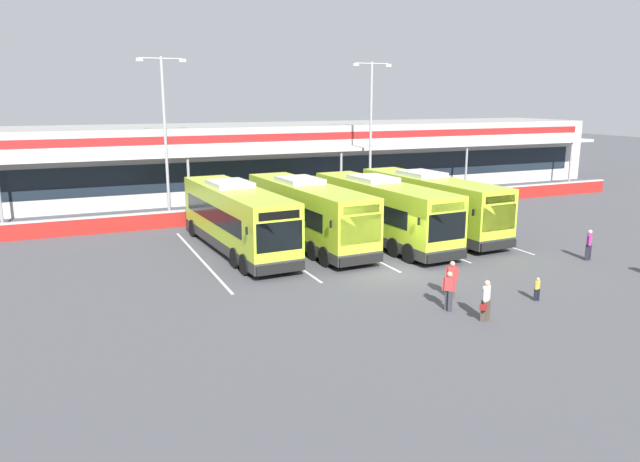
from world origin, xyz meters
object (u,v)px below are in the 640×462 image
object	(u,v)px
coach_bus_left_centre	(307,214)
lamp_post_west	(165,128)
coach_bus_leftmost	(236,219)
pedestrian_approaching_bus	(449,290)
coach_bus_centre	(381,212)
pedestrian_with_handbag	(486,300)
coach_bus_right_centre	(430,205)
pedestrian_child	(537,288)
lamp_post_centre	(371,124)
pedestrian_near_bin	(589,244)
pedestrian_in_dark_coat	(452,278)

from	to	relation	value
coach_bus_left_centre	lamp_post_west	xyz separation A→B (m)	(-6.01, 10.75, 4.50)
coach_bus_leftmost	pedestrian_approaching_bus	xyz separation A→B (m)	(5.10, -12.66, -0.91)
coach_bus_leftmost	lamp_post_west	xyz separation A→B (m)	(-1.89, 10.56, 4.50)
coach_bus_centre	pedestrian_with_handbag	xyz separation A→B (m)	(-2.65, -12.88, -0.93)
coach_bus_centre	pedestrian_approaching_bus	size ratio (longest dim) A/B	7.58
coach_bus_right_centre	coach_bus_left_centre	bearing A→B (deg)	178.01
pedestrian_with_handbag	coach_bus_left_centre	bearing A→B (deg)	96.43
coach_bus_leftmost	coach_bus_centre	bearing A→B (deg)	-8.92
pedestrian_with_handbag	pedestrian_child	world-z (taller)	pedestrian_with_handbag
coach_bus_centre	lamp_post_west	xyz separation A→B (m)	(-10.24, 11.87, 4.50)
lamp_post_west	lamp_post_centre	bearing A→B (deg)	-0.52
coach_bus_leftmost	coach_bus_left_centre	world-z (taller)	same
pedestrian_with_handbag	pedestrian_near_bin	distance (m)	11.72
coach_bus_right_centre	pedestrian_with_handbag	xyz separation A→B (m)	(-6.56, -13.71, -0.93)
coach_bus_right_centre	pedestrian_child	distance (m)	13.08
lamp_post_west	lamp_post_centre	size ratio (longest dim) A/B	1.00
coach_bus_centre	pedestrian_near_bin	distance (m)	11.26
pedestrian_near_bin	pedestrian_approaching_bus	size ratio (longest dim) A/B	1.00
coach_bus_left_centre	pedestrian_near_bin	bearing A→B (deg)	-36.49
coach_bus_centre	pedestrian_in_dark_coat	bearing A→B (deg)	-102.46
pedestrian_with_handbag	coach_bus_centre	bearing A→B (deg)	78.36
pedestrian_approaching_bus	lamp_post_west	size ratio (longest dim) A/B	0.15
coach_bus_centre	pedestrian_approaching_bus	world-z (taller)	coach_bus_centre
lamp_post_west	lamp_post_centre	distance (m)	15.75
pedestrian_approaching_bus	lamp_post_centre	world-z (taller)	lamp_post_centre
coach_bus_centre	pedestrian_with_handbag	distance (m)	13.18
pedestrian_in_dark_coat	pedestrian_near_bin	bearing A→B (deg)	12.25
coach_bus_leftmost	lamp_post_centre	xyz separation A→B (m)	(13.87, 10.41, 4.50)
lamp_post_centre	pedestrian_child	bearing A→B (deg)	-101.18
coach_bus_leftmost	coach_bus_centre	world-z (taller)	same
coach_bus_centre	lamp_post_west	bearing A→B (deg)	130.79
coach_bus_left_centre	pedestrian_in_dark_coat	xyz separation A→B (m)	(2.00, -11.24, -0.91)
pedestrian_child	pedestrian_near_bin	distance (m)	8.12
coach_bus_leftmost	lamp_post_west	distance (m)	11.63
coach_bus_centre	pedestrian_in_dark_coat	xyz separation A→B (m)	(-2.24, -10.12, -0.91)
pedestrian_in_dark_coat	lamp_post_west	world-z (taller)	lamp_post_west
lamp_post_west	coach_bus_left_centre	bearing A→B (deg)	-60.80
coach_bus_centre	pedestrian_near_bin	xyz separation A→B (m)	(7.96, -7.90, -0.91)
coach_bus_left_centre	coach_bus_centre	distance (m)	4.38
pedestrian_with_handbag	coach_bus_right_centre	bearing A→B (deg)	64.42
coach_bus_right_centre	pedestrian_in_dark_coat	size ratio (longest dim) A/B	7.58
lamp_post_centre	pedestrian_approaching_bus	bearing A→B (deg)	-110.81
pedestrian_near_bin	coach_bus_centre	bearing A→B (deg)	135.22
pedestrian_child	pedestrian_in_dark_coat	bearing A→B (deg)	151.09
pedestrian_child	pedestrian_approaching_bus	size ratio (longest dim) A/B	0.62
coach_bus_right_centre	pedestrian_in_dark_coat	distance (m)	12.59
pedestrian_near_bin	lamp_post_west	size ratio (longest dim) A/B	0.15
pedestrian_near_bin	lamp_post_west	xyz separation A→B (m)	(-18.20, 19.77, 5.42)
coach_bus_left_centre	lamp_post_west	world-z (taller)	lamp_post_west
pedestrian_near_bin	pedestrian_approaching_bus	world-z (taller)	same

